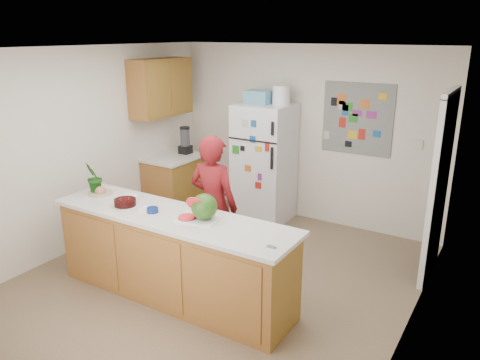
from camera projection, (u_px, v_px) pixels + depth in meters
The scene contains 26 objects.
floor at pixel (217, 281), 5.23m from camera, with size 4.00×4.50×0.02m, color brown.
wall_back at pixel (305, 134), 6.68m from camera, with size 4.00×0.02×2.50m, color beige.
wall_left at pixel (83, 149), 5.85m from camera, with size 0.02×4.50×2.50m, color beige.
wall_right at pixel (417, 210), 3.84m from camera, with size 0.02×4.50×2.50m, color beige.
ceiling at pixel (213, 47), 4.47m from camera, with size 4.00×4.50×0.02m, color white.
doorway at pixel (441, 188), 5.10m from camera, with size 0.03×0.85×2.04m, color black.
peninsula_base at pixel (173, 258), 4.79m from camera, with size 2.60×0.62×0.88m, color brown.
peninsula_top at pixel (171, 216), 4.65m from camera, with size 2.68×0.70×0.04m, color silver.
side_counter_base at pixel (175, 186), 7.04m from camera, with size 0.60×0.80×0.86m, color brown.
side_counter_top at pixel (173, 157), 6.90m from camera, with size 0.64×0.84×0.04m, color silver.
upper_cabinets at pixel (161, 87), 6.62m from camera, with size 0.35×1.00×0.80m, color brown.
refrigerator at pixel (264, 163), 6.72m from camera, with size 0.75×0.70×1.70m, color silver.
fridge_top_bin at pixel (259, 97), 6.49m from camera, with size 0.35×0.28×0.18m, color #5999B2.
photo_collage at pixel (357, 119), 6.20m from camera, with size 0.95×0.01×0.95m, color slate.
person at pixel (214, 205), 5.21m from camera, with size 0.59×0.38×1.61m, color maroon.
blender_appliance at pixel (185, 141), 7.00m from camera, with size 0.14×0.14×0.38m, color black.
cutting_board at pixel (198, 219), 4.51m from camera, with size 0.39×0.29×0.01m, color silver.
watermelon at pixel (204, 207), 4.46m from camera, with size 0.25×0.25×0.25m, color #2E5F1B.
watermelon_slice at pixel (187, 217), 4.52m from camera, with size 0.17×0.17×0.02m, color red.
cherry_bowl at pixel (125, 202), 4.88m from camera, with size 0.23×0.23×0.07m, color black.
white_bowl at pixel (131, 198), 5.00m from camera, with size 0.17×0.17×0.06m, color silver.
cobalt_bowl at pixel (152, 210), 4.69m from camera, with size 0.12×0.12×0.05m, color navy.
plate at pixel (101, 193), 5.23m from camera, with size 0.27×0.27×0.02m, color beige.
paper_towel at pixel (148, 209), 4.76m from camera, with size 0.16×0.14×0.02m, color white.
keys at pixel (271, 247), 3.93m from camera, with size 0.08×0.04×0.01m, color slate.
potted_plant at pixel (94, 178), 5.20m from camera, with size 0.20×0.16×0.37m, color #16480F.
Camera 1 is at (2.65, -3.82, 2.65)m, focal length 35.00 mm.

